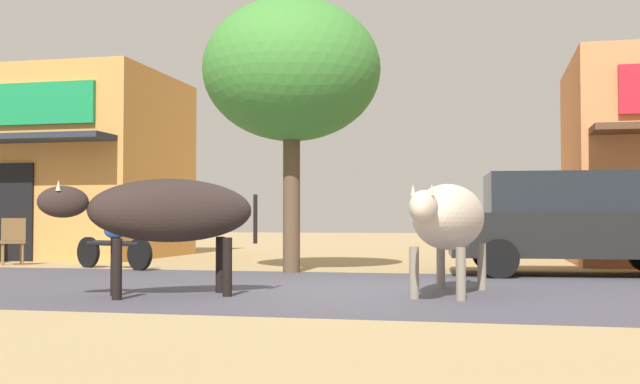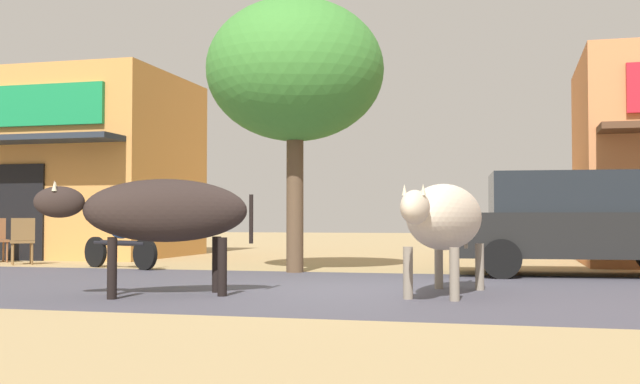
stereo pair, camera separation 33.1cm
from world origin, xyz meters
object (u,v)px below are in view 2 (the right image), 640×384
object	(u,v)px
cow_far_dark	(445,218)
cafe_chair_by_doorway	(23,239)
cow_near_brown	(162,212)
roadside_tree	(295,71)
parked_hatchback_car	(576,223)
parked_motorcycle	(121,243)

from	to	relation	value
cow_far_dark	cafe_chair_by_doorway	size ratio (longest dim) A/B	2.99
cow_near_brown	cafe_chair_by_doorway	distance (m)	7.34
roadside_tree	parked_hatchback_car	world-z (taller)	roadside_tree
parked_hatchback_car	cafe_chair_by_doorway	size ratio (longest dim) A/B	4.54
cow_near_brown	roadside_tree	bearing A→B (deg)	84.31
roadside_tree	parked_hatchback_car	size ratio (longest dim) A/B	1.11
parked_motorcycle	cow_far_dark	bearing A→B (deg)	-29.31
parked_hatchback_car	cafe_chair_by_doorway	bearing A→B (deg)	178.10
parked_hatchback_car	cow_near_brown	distance (m)	6.80
parked_motorcycle	cafe_chair_by_doorway	world-z (taller)	parked_motorcycle
parked_motorcycle	parked_hatchback_car	bearing A→B (deg)	1.90
cow_near_brown	cow_far_dark	world-z (taller)	cow_near_brown
roadside_tree	cafe_chair_by_doorway	size ratio (longest dim) A/B	5.05
cafe_chair_by_doorway	cow_near_brown	bearing A→B (deg)	-42.71
roadside_tree	parked_hatchback_car	xyz separation A→B (m)	(4.56, 0.41, -2.58)
parked_hatchback_car	parked_motorcycle	distance (m)	7.91
roadside_tree	parked_motorcycle	size ratio (longest dim) A/B	2.52
roadside_tree	cow_far_dark	world-z (taller)	roadside_tree
cafe_chair_by_doorway	parked_hatchback_car	bearing A→B (deg)	-1.90
roadside_tree	cafe_chair_by_doorway	world-z (taller)	roadside_tree
parked_hatchback_car	parked_motorcycle	size ratio (longest dim) A/B	2.27
cow_near_brown	cow_far_dark	bearing A→B (deg)	16.00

